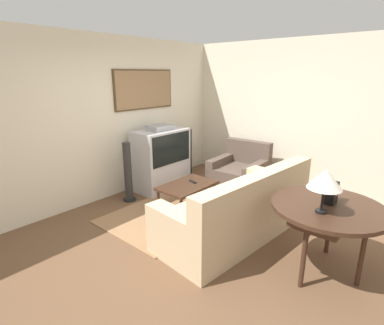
% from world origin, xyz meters
% --- Properties ---
extents(ground_plane, '(12.00, 12.00, 0.00)m').
position_xyz_m(ground_plane, '(0.00, 0.00, 0.00)').
color(ground_plane, brown).
extents(wall_back, '(12.00, 0.10, 2.70)m').
position_xyz_m(wall_back, '(0.02, 2.13, 1.36)').
color(wall_back, beige).
rests_on(wall_back, ground_plane).
extents(wall_right, '(0.06, 12.00, 2.70)m').
position_xyz_m(wall_right, '(2.63, 0.00, 1.35)').
color(wall_right, beige).
rests_on(wall_right, ground_plane).
extents(area_rug, '(2.34, 1.41, 0.01)m').
position_xyz_m(area_rug, '(0.38, 0.79, 0.01)').
color(area_rug, '#99704C').
rests_on(area_rug, ground_plane).
extents(tv, '(1.01, 0.57, 1.20)m').
position_xyz_m(tv, '(0.87, 1.70, 0.57)').
color(tv, silver).
rests_on(tv, ground_plane).
extents(couch, '(2.32, 1.13, 0.93)m').
position_xyz_m(couch, '(0.33, -0.33, 0.33)').
color(couch, '#CCB289').
rests_on(couch, ground_plane).
extents(armchair, '(0.99, 0.98, 0.83)m').
position_xyz_m(armchair, '(1.93, 0.64, 0.27)').
color(armchair, brown).
rests_on(armchair, ground_plane).
extents(coffee_table, '(0.92, 0.58, 0.41)m').
position_xyz_m(coffee_table, '(0.50, 0.72, 0.37)').
color(coffee_table, '#3D2619').
rests_on(coffee_table, ground_plane).
extents(console_table, '(1.16, 1.16, 0.78)m').
position_xyz_m(console_table, '(0.27, -1.44, 0.71)').
color(console_table, '#3D2619').
rests_on(console_table, ground_plane).
extents(table_lamp, '(0.33, 0.33, 0.45)m').
position_xyz_m(table_lamp, '(0.05, -1.43, 1.12)').
color(table_lamp, black).
rests_on(table_lamp, console_table).
extents(mantel_clock, '(0.17, 0.10, 0.23)m').
position_xyz_m(mantel_clock, '(0.35, -1.43, 0.89)').
color(mantel_clock, black).
rests_on(mantel_clock, console_table).
extents(remote, '(0.09, 0.17, 0.02)m').
position_xyz_m(remote, '(0.63, 0.73, 0.42)').
color(remote, black).
rests_on(remote, coffee_table).
extents(speaker_tower_left, '(0.22, 0.22, 1.02)m').
position_xyz_m(speaker_tower_left, '(0.10, 1.70, 0.48)').
color(speaker_tower_left, black).
rests_on(speaker_tower_left, ground_plane).
extents(speaker_tower_right, '(0.22, 0.22, 1.02)m').
position_xyz_m(speaker_tower_right, '(1.64, 1.70, 0.48)').
color(speaker_tower_right, black).
rests_on(speaker_tower_right, ground_plane).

